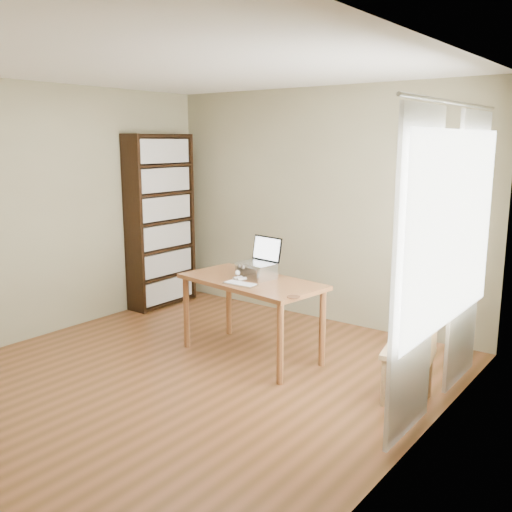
% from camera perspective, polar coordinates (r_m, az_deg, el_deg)
% --- Properties ---
extents(room, '(4.04, 4.54, 2.64)m').
position_cam_1_polar(room, '(4.67, -7.50, 2.50)').
color(room, '#583517').
rests_on(room, ground).
extents(bookshelf, '(0.30, 0.90, 2.10)m').
position_cam_1_polar(bookshelf, '(7.09, -9.52, 3.44)').
color(bookshelf, black).
rests_on(bookshelf, ground).
extents(curtains, '(0.03, 1.90, 2.25)m').
position_cam_1_polar(curtains, '(4.38, 18.28, -0.34)').
color(curtains, silver).
rests_on(curtains, ground).
extents(desk, '(1.45, 0.87, 0.75)m').
position_cam_1_polar(desk, '(5.34, -0.47, -3.41)').
color(desk, brown).
rests_on(desk, ground).
extents(laptop_stand, '(0.32, 0.25, 0.13)m').
position_cam_1_polar(laptop_stand, '(5.36, 0.05, -1.35)').
color(laptop_stand, silver).
rests_on(laptop_stand, desk).
extents(laptop, '(0.38, 0.34, 0.25)m').
position_cam_1_polar(laptop, '(5.38, 0.45, -0.07)').
color(laptop, silver).
rests_on(laptop, laptop_stand).
extents(keyboard, '(0.31, 0.14, 0.02)m').
position_cam_1_polar(keyboard, '(5.12, -1.57, -2.81)').
color(keyboard, silver).
rests_on(keyboard, desk).
extents(coaster, '(0.11, 0.11, 0.01)m').
position_cam_1_polar(coaster, '(4.74, 3.77, -4.10)').
color(coaster, brown).
rests_on(coaster, desk).
extents(cat, '(0.25, 0.49, 0.16)m').
position_cam_1_polar(cat, '(5.41, -0.06, -1.39)').
color(cat, '#4A453A').
rests_on(cat, desk).
extents(chair, '(0.45, 0.45, 0.85)m').
position_cam_1_polar(chair, '(4.60, 15.78, -8.92)').
color(chair, tan).
rests_on(chair, ground).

